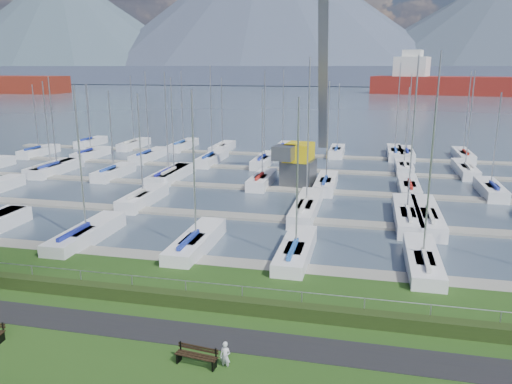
# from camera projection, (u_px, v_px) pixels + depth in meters

# --- Properties ---
(path) EXTENTS (160.00, 2.00, 0.04)m
(path) POSITION_uv_depth(u_px,v_px,m) (184.00, 334.00, 22.78)
(path) COLOR black
(path) RESTS_ON grass
(water) EXTENTS (800.00, 540.00, 0.20)m
(water) POSITION_uv_depth(u_px,v_px,m) (356.00, 89.00, 271.61)
(water) COLOR #455465
(hedge) EXTENTS (80.00, 0.70, 0.70)m
(hedge) POSITION_uv_depth(u_px,v_px,m) (202.00, 301.00, 25.15)
(hedge) COLOR #233313
(hedge) RESTS_ON grass
(fence) EXTENTS (80.00, 0.04, 0.04)m
(fence) POSITION_uv_depth(u_px,v_px,m) (204.00, 283.00, 25.32)
(fence) COLOR #96999F
(fence) RESTS_ON grass
(foothill) EXTENTS (900.00, 80.00, 12.00)m
(foothill) POSITION_uv_depth(u_px,v_px,m) (360.00, 75.00, 336.25)
(foothill) COLOR #485169
(foothill) RESTS_ON water
(mountains) EXTENTS (1190.00, 360.00, 115.00)m
(mountains) POSITION_uv_depth(u_px,v_px,m) (374.00, 21.00, 395.29)
(mountains) COLOR #464F66
(mountains) RESTS_ON water
(docks) EXTENTS (90.00, 41.60, 0.25)m
(docks) POSITION_uv_depth(u_px,v_px,m) (287.00, 190.00, 50.26)
(docks) COLOR slate
(docks) RESTS_ON water
(bench_right) EXTENTS (1.84, 0.63, 0.85)m
(bench_right) POSITION_uv_depth(u_px,v_px,m) (197.00, 356.00, 20.31)
(bench_right) COLOR black
(bench_right) RESTS_ON grass
(person) EXTENTS (0.50, 0.37, 1.24)m
(person) POSITION_uv_depth(u_px,v_px,m) (225.00, 353.00, 20.15)
(person) COLOR silver
(person) RESTS_ON grass
(crane) EXTENTS (4.87, 13.35, 22.35)m
(crane) POSITION_uv_depth(u_px,v_px,m) (305.00, 131.00, 51.88)
(crane) COLOR #505257
(crane) RESTS_ON water
(cargo_ship_mid) EXTENTS (110.46, 44.76, 21.50)m
(cargo_ship_mid) POSITION_uv_depth(u_px,v_px,m) (492.00, 87.00, 211.84)
(cargo_ship_mid) COLOR maroon
(cargo_ship_mid) RESTS_ON water
(sailboat_fleet) EXTENTS (75.98, 50.34, 13.56)m
(sailboat_fleet) POSITION_uv_depth(u_px,v_px,m) (274.00, 131.00, 51.55)
(sailboat_fleet) COLOR beige
(sailboat_fleet) RESTS_ON water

